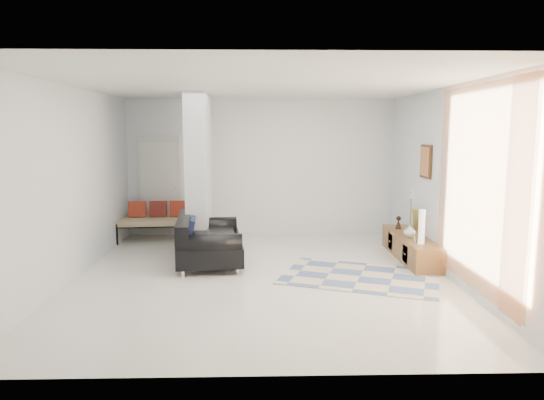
{
  "coord_description": "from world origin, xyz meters",
  "views": [
    {
      "loc": [
        -0.03,
        -7.02,
        2.16
      ],
      "look_at": [
        0.17,
        0.6,
        1.06
      ],
      "focal_mm": 32.0,
      "sensor_mm": 36.0,
      "label": 1
    }
  ],
  "objects": [
    {
      "name": "floor",
      "position": [
        0.0,
        0.0,
        0.0
      ],
      "size": [
        6.0,
        6.0,
        0.0
      ],
      "primitive_type": "plane",
      "color": "silver",
      "rests_on": "ground"
    },
    {
      "name": "ceiling",
      "position": [
        0.0,
        0.0,
        2.8
      ],
      "size": [
        6.0,
        6.0,
        0.0
      ],
      "primitive_type": "plane",
      "rotation": [
        3.14,
        0.0,
        0.0
      ],
      "color": "white",
      "rests_on": "wall_back"
    },
    {
      "name": "wall_back",
      "position": [
        0.0,
        3.0,
        1.4
      ],
      "size": [
        6.0,
        0.0,
        6.0
      ],
      "primitive_type": "plane",
      "rotation": [
        1.57,
        0.0,
        0.0
      ],
      "color": "white",
      "rests_on": "ground"
    },
    {
      "name": "wall_front",
      "position": [
        0.0,
        -3.0,
        1.4
      ],
      "size": [
        6.0,
        0.0,
        6.0
      ],
      "primitive_type": "plane",
      "rotation": [
        -1.57,
        0.0,
        0.0
      ],
      "color": "white",
      "rests_on": "ground"
    },
    {
      "name": "wall_left",
      "position": [
        -2.75,
        0.0,
        1.4
      ],
      "size": [
        0.0,
        6.0,
        6.0
      ],
      "primitive_type": "plane",
      "rotation": [
        1.57,
        0.0,
        1.57
      ],
      "color": "white",
      "rests_on": "ground"
    },
    {
      "name": "wall_right",
      "position": [
        2.75,
        0.0,
        1.4
      ],
      "size": [
        0.0,
        6.0,
        6.0
      ],
      "primitive_type": "plane",
      "rotation": [
        1.57,
        0.0,
        -1.57
      ],
      "color": "white",
      "rests_on": "ground"
    },
    {
      "name": "partition_column",
      "position": [
        -1.1,
        1.6,
        1.4
      ],
      "size": [
        0.35,
        1.2,
        2.8
      ],
      "primitive_type": "cube",
      "color": "#B8BEC0",
      "rests_on": "floor"
    },
    {
      "name": "hallway_door",
      "position": [
        -2.1,
        2.96,
        1.02
      ],
      "size": [
        0.85,
        0.06,
        2.04
      ],
      "primitive_type": "cube",
      "color": "beige",
      "rests_on": "floor"
    },
    {
      "name": "curtain",
      "position": [
        2.67,
        -1.15,
        1.45
      ],
      "size": [
        0.0,
        2.55,
        2.55
      ],
      "primitive_type": "plane",
      "rotation": [
        1.57,
        0.0,
        1.57
      ],
      "color": "orange",
      "rests_on": "wall_right"
    },
    {
      "name": "wall_art",
      "position": [
        2.72,
        0.9,
        1.65
      ],
      "size": [
        0.04,
        0.45,
        0.55
      ],
      "primitive_type": "cube",
      "color": "#3C2610",
      "rests_on": "wall_right"
    },
    {
      "name": "media_console",
      "position": [
        2.52,
        0.9,
        0.2
      ],
      "size": [
        0.45,
        2.0,
        0.8
      ],
      "color": "brown",
      "rests_on": "floor"
    },
    {
      "name": "loveseat",
      "position": [
        -0.92,
        0.78,
        0.35
      ],
      "size": [
        1.19,
        1.82,
        0.76
      ],
      "rotation": [
        0.0,
        0.0,
        0.1
      ],
      "color": "silver",
      "rests_on": "floor"
    },
    {
      "name": "daybed",
      "position": [
        -1.93,
        2.47,
        0.42
      ],
      "size": [
        1.8,
        0.87,
        0.77
      ],
      "rotation": [
        0.0,
        0.0,
        0.07
      ],
      "color": "black",
      "rests_on": "floor"
    },
    {
      "name": "area_rug",
      "position": [
        1.46,
        -0.1,
        0.01
      ],
      "size": [
        2.61,
        2.17,
        0.01
      ],
      "primitive_type": "cube",
      "rotation": [
        0.0,
        0.0,
        -0.35
      ],
      "color": "beige",
      "rests_on": "floor"
    },
    {
      "name": "cylinder_lamp",
      "position": [
        2.5,
        0.32,
        0.67
      ],
      "size": [
        0.1,
        0.1,
        0.54
      ],
      "primitive_type": "cylinder",
      "color": "beige",
      "rests_on": "media_console"
    },
    {
      "name": "bronze_figurine",
      "position": [
        2.47,
        1.48,
        0.51
      ],
      "size": [
        0.13,
        0.13,
        0.23
      ],
      "primitive_type": null,
      "rotation": [
        0.0,
        0.0,
        0.16
      ],
      "color": "black",
      "rests_on": "media_console"
    },
    {
      "name": "vase",
      "position": [
        2.47,
        0.8,
        0.5
      ],
      "size": [
        0.21,
        0.21,
        0.21
      ],
      "primitive_type": "imported",
      "rotation": [
        0.0,
        0.0,
        -0.07
      ],
      "color": "white",
      "rests_on": "media_console"
    }
  ]
}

